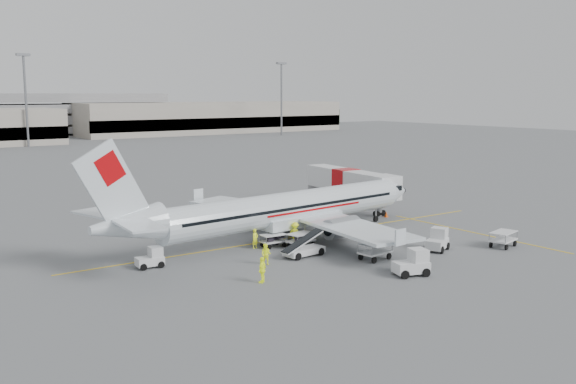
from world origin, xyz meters
name	(u,v)px	position (x,y,z in m)	size (l,w,h in m)	color
ground	(301,236)	(0.00, 0.00, 0.00)	(360.00, 360.00, 0.00)	#56595B
stripe_lead	(301,236)	(0.00, 0.00, 0.01)	(44.00, 0.20, 0.01)	yellow
stripe_cross	(473,232)	(14.00, -8.00, 0.01)	(0.20, 20.00, 0.01)	yellow
terminal_east	(211,117)	(70.00, 145.00, 5.00)	(90.00, 26.00, 10.00)	gray
parking_garage	(60,112)	(25.00, 160.00, 7.00)	(62.00, 24.00, 14.00)	slate
mast_center	(26,101)	(5.00, 118.00, 11.00)	(3.20, 1.20, 22.00)	slate
mast_east	(281,100)	(80.00, 118.00, 11.00)	(3.20, 1.20, 22.00)	slate
aircraft	(290,186)	(-1.39, -0.20, 4.72)	(34.25, 26.85, 9.44)	silver
jet_bridge	(346,188)	(12.93, 8.90, 2.20)	(3.14, 16.75, 4.40)	silver
belt_loader	(304,241)	(-4.09, -5.93, 1.22)	(4.52, 1.70, 2.45)	silver
tug_fore	(437,240)	(5.91, -10.79, 0.91)	(2.36, 1.35, 1.82)	silver
tug_mid	(411,262)	(-1.17, -14.68, 0.94)	(2.44, 1.40, 1.89)	silver
tug_aft	(150,257)	(-15.42, -2.00, 0.76)	(1.98, 1.13, 1.53)	silver
cart_loaded_a	(301,240)	(-2.50, -3.40, 0.61)	(2.36, 1.39, 1.23)	silver
cart_loaded_b	(273,241)	(-4.36, -2.00, 0.56)	(2.13, 1.26, 1.11)	silver
cart_empty_a	(375,251)	(-0.25, -10.00, 0.67)	(2.57, 1.52, 1.34)	silver
cart_empty_b	(503,239)	(11.42, -13.15, 0.67)	(2.55, 1.51, 1.33)	silver
cone_nose	(386,214)	(12.71, 2.15, 0.32)	(0.39, 0.39, 0.63)	#FA530F
cone_port	(209,208)	(-0.62, 16.22, 0.32)	(0.39, 0.39, 0.64)	#FA530F
cone_stbd	(426,248)	(4.80, -10.59, 0.30)	(0.37, 0.37, 0.61)	#FA530F
crew_a	(255,239)	(-5.85, -1.50, 0.82)	(0.60, 0.39, 1.65)	#E9F91D
crew_b	(266,254)	(-7.96, -6.33, 0.81)	(0.79, 0.61, 1.62)	#E9F91D
crew_c	(295,233)	(-2.19, -2.15, 0.95)	(1.23, 0.71, 1.90)	#E9F91D
crew_d	(262,270)	(-10.72, -10.06, 0.90)	(1.06, 0.44, 1.81)	#E9F91D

